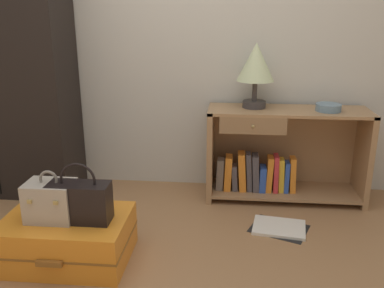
{
  "coord_description": "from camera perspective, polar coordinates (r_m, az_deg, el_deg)",
  "views": [
    {
      "loc": [
        0.39,
        -1.79,
        1.38
      ],
      "look_at": [
        0.14,
        0.79,
        0.55
      ],
      "focal_mm": 39.29,
      "sensor_mm": 36.0,
      "label": 1
    }
  ],
  "objects": [
    {
      "name": "table_lamp",
      "position": [
        3.09,
        8.66,
        10.55
      ],
      "size": [
        0.27,
        0.27,
        0.47
      ],
      "color": "#3D3838",
      "rests_on": "bookshelf"
    },
    {
      "name": "bowl",
      "position": [
        3.15,
        18.03,
        4.74
      ],
      "size": [
        0.18,
        0.18,
        0.05
      ],
      "primitive_type": "cylinder",
      "color": "slate",
      "rests_on": "bookshelf"
    },
    {
      "name": "handbag",
      "position": [
        2.4,
        -15.01,
        -7.52
      ],
      "size": [
        0.34,
        0.14,
        0.34
      ],
      "color": "black",
      "rests_on": "suitcase_large"
    },
    {
      "name": "suitcase_large",
      "position": [
        2.57,
        -16.51,
        -12.16
      ],
      "size": [
        0.71,
        0.51,
        0.27
      ],
      "color": "orange",
      "rests_on": "ground_plane"
    },
    {
      "name": "bookshelf",
      "position": [
        3.24,
        11.55,
        -1.59
      ],
      "size": [
        1.17,
        0.39,
        0.69
      ],
      "color": "#A37A51",
      "rests_on": "ground_plane"
    },
    {
      "name": "back_wall",
      "position": [
        3.32,
        -1.26,
        16.31
      ],
      "size": [
        6.4,
        0.1,
        2.6
      ],
      "primitive_type": "cube",
      "color": "beige",
      "rests_on": "ground_plane"
    },
    {
      "name": "open_book_on_floor",
      "position": [
        2.89,
        11.73,
        -11.05
      ],
      "size": [
        0.43,
        0.38,
        0.02
      ],
      "color": "white",
      "rests_on": "ground_plane"
    },
    {
      "name": "train_case",
      "position": [
        2.46,
        -18.62,
        -7.29
      ],
      "size": [
        0.26,
        0.2,
        0.29
      ],
      "color": "#A89E8E",
      "rests_on": "suitcase_large"
    }
  ]
}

